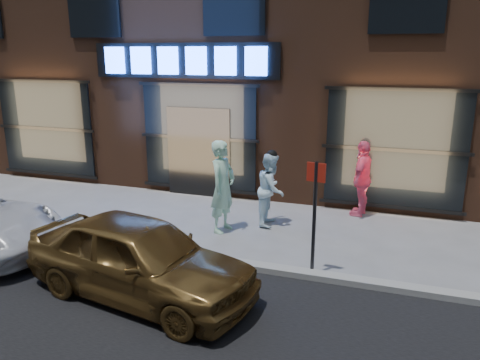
% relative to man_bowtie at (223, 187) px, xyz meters
% --- Properties ---
extents(ground, '(90.00, 90.00, 0.00)m').
position_rel_man_bowtie_xyz_m(ground, '(-1.55, -1.64, -1.01)').
color(ground, slate).
rests_on(ground, ground).
extents(curb, '(60.00, 0.25, 0.12)m').
position_rel_man_bowtie_xyz_m(curb, '(-1.55, -1.64, -0.95)').
color(curb, gray).
rests_on(curb, ground).
extents(storefront_building, '(30.20, 8.28, 10.30)m').
position_rel_man_bowtie_xyz_m(storefront_building, '(-1.55, 6.35, 4.14)').
color(storefront_building, '#54301E').
rests_on(storefront_building, ground).
extents(man_bowtie, '(0.61, 0.81, 2.02)m').
position_rel_man_bowtie_xyz_m(man_bowtie, '(0.00, 0.00, 0.00)').
color(man_bowtie, '#BEFADA').
rests_on(man_bowtie, ground).
extents(man_cap, '(0.67, 0.84, 1.66)m').
position_rel_man_bowtie_xyz_m(man_cap, '(0.89, 0.73, -0.18)').
color(man_cap, white).
rests_on(man_cap, ground).
extents(passerby, '(0.66, 1.14, 1.82)m').
position_rel_man_bowtie_xyz_m(passerby, '(2.78, 2.04, -0.10)').
color(passerby, '#F7658C').
rests_on(passerby, ground).
extents(gold_sedan, '(4.12, 2.26, 1.33)m').
position_rel_man_bowtie_xyz_m(gold_sedan, '(-0.23, -3.12, -0.34)').
color(gold_sedan, brown).
rests_on(gold_sedan, ground).
extents(sign_post, '(0.33, 0.08, 2.06)m').
position_rel_man_bowtie_xyz_m(sign_post, '(2.25, -1.50, 0.24)').
color(sign_post, '#262628').
rests_on(sign_post, ground).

